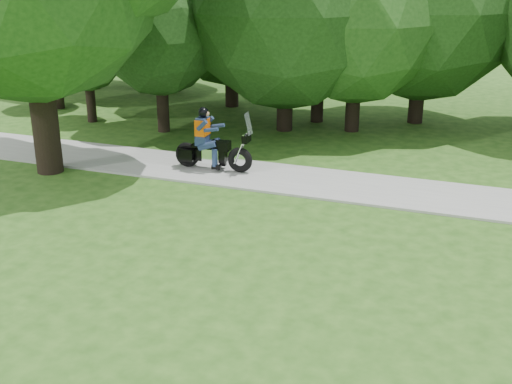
# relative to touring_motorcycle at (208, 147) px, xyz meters

# --- Properties ---
(walkway) EXTENTS (60.00, 2.20, 0.06)m
(walkway) POSITION_rel_touring_motorcycle_xyz_m (6.60, 0.01, -0.63)
(walkway) COLOR gray
(walkway) RESTS_ON ground
(touring_motorcycle) EXTENTS (2.16, 0.63, 1.65)m
(touring_motorcycle) POSITION_rel_touring_motorcycle_xyz_m (0.00, 0.00, 0.00)
(touring_motorcycle) COLOR black
(touring_motorcycle) RESTS_ON walkway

